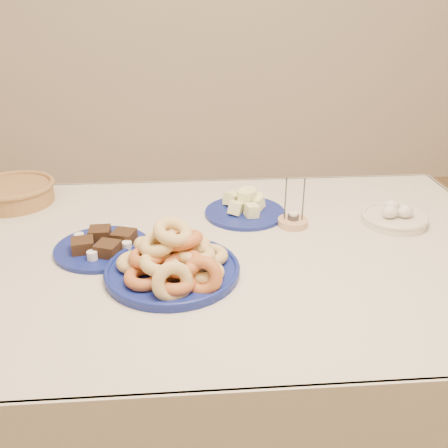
{
  "coord_description": "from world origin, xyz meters",
  "views": [
    {
      "loc": [
        -0.09,
        -1.24,
        1.42
      ],
      "look_at": [
        0.0,
        -0.05,
        0.85
      ],
      "focal_mm": 40.0,
      "sensor_mm": 36.0,
      "label": 1
    }
  ],
  "objects_px": {
    "melon_plate": "(245,207)",
    "brownie_plate": "(103,246)",
    "candle_holder": "(293,221)",
    "egg_bowl": "(394,217)",
    "dining_table": "(223,280)",
    "donut_platter": "(173,262)",
    "wicker_basket": "(14,192)"
  },
  "relations": [
    {
      "from": "melon_plate",
      "to": "brownie_plate",
      "type": "height_order",
      "value": "melon_plate"
    },
    {
      "from": "brownie_plate",
      "to": "wicker_basket",
      "type": "distance_m",
      "value": 0.51
    },
    {
      "from": "brownie_plate",
      "to": "egg_bowl",
      "type": "bearing_deg",
      "value": 7.26
    },
    {
      "from": "melon_plate",
      "to": "brownie_plate",
      "type": "xyz_separation_m",
      "value": [
        -0.42,
        -0.22,
        -0.01
      ]
    },
    {
      "from": "dining_table",
      "to": "donut_platter",
      "type": "bearing_deg",
      "value": -134.8
    },
    {
      "from": "candle_holder",
      "to": "melon_plate",
      "type": "bearing_deg",
      "value": 143.64
    },
    {
      "from": "candle_holder",
      "to": "egg_bowl",
      "type": "height_order",
      "value": "candle_holder"
    },
    {
      "from": "donut_platter",
      "to": "wicker_basket",
      "type": "bearing_deg",
      "value": 136.51
    },
    {
      "from": "brownie_plate",
      "to": "wicker_basket",
      "type": "height_order",
      "value": "wicker_basket"
    },
    {
      "from": "melon_plate",
      "to": "wicker_basket",
      "type": "relative_size",
      "value": 0.9
    },
    {
      "from": "donut_platter",
      "to": "egg_bowl",
      "type": "xyz_separation_m",
      "value": [
        0.68,
        0.26,
        -0.02
      ]
    },
    {
      "from": "brownie_plate",
      "to": "candle_holder",
      "type": "relative_size",
      "value": 2.02
    },
    {
      "from": "melon_plate",
      "to": "candle_holder",
      "type": "xyz_separation_m",
      "value": [
        0.14,
        -0.1,
        -0.01
      ]
    },
    {
      "from": "melon_plate",
      "to": "wicker_basket",
      "type": "bearing_deg",
      "value": 169.08
    },
    {
      "from": "melon_plate",
      "to": "brownie_plate",
      "type": "relative_size",
      "value": 0.96
    },
    {
      "from": "wicker_basket",
      "to": "egg_bowl",
      "type": "height_order",
      "value": "wicker_basket"
    },
    {
      "from": "donut_platter",
      "to": "melon_plate",
      "type": "distance_m",
      "value": 0.43
    },
    {
      "from": "donut_platter",
      "to": "melon_plate",
      "type": "relative_size",
      "value": 1.34
    },
    {
      "from": "donut_platter",
      "to": "brownie_plate",
      "type": "distance_m",
      "value": 0.25
    },
    {
      "from": "dining_table",
      "to": "brownie_plate",
      "type": "xyz_separation_m",
      "value": [
        -0.33,
        0.01,
        0.12
      ]
    },
    {
      "from": "egg_bowl",
      "to": "wicker_basket",
      "type": "bearing_deg",
      "value": 168.12
    },
    {
      "from": "dining_table",
      "to": "wicker_basket",
      "type": "height_order",
      "value": "wicker_basket"
    },
    {
      "from": "melon_plate",
      "to": "dining_table",
      "type": "bearing_deg",
      "value": -110.82
    },
    {
      "from": "dining_table",
      "to": "brownie_plate",
      "type": "bearing_deg",
      "value": 177.83
    },
    {
      "from": "donut_platter",
      "to": "dining_table",
      "type": "bearing_deg",
      "value": 45.2
    },
    {
      "from": "dining_table",
      "to": "melon_plate",
      "type": "relative_size",
      "value": 5.67
    },
    {
      "from": "donut_platter",
      "to": "melon_plate",
      "type": "bearing_deg",
      "value": 58.79
    },
    {
      "from": "dining_table",
      "to": "melon_plate",
      "type": "xyz_separation_m",
      "value": [
        0.09,
        0.23,
        0.13
      ]
    },
    {
      "from": "donut_platter",
      "to": "candle_holder",
      "type": "xyz_separation_m",
      "value": [
        0.36,
        0.27,
        -0.03
      ]
    },
    {
      "from": "brownie_plate",
      "to": "wicker_basket",
      "type": "xyz_separation_m",
      "value": [
        -0.35,
        0.37,
        0.02
      ]
    },
    {
      "from": "dining_table",
      "to": "melon_plate",
      "type": "height_order",
      "value": "melon_plate"
    },
    {
      "from": "candle_holder",
      "to": "egg_bowl",
      "type": "xyz_separation_m",
      "value": [
        0.32,
        -0.01,
        0.01
      ]
    }
  ]
}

